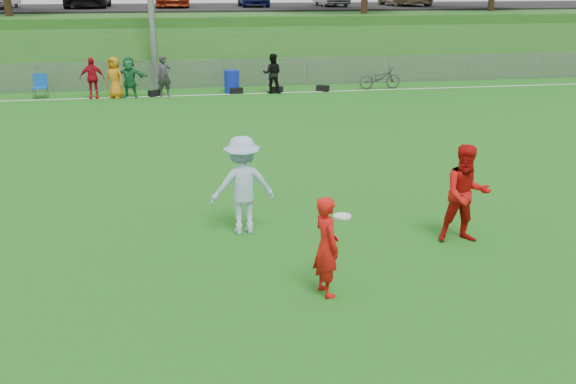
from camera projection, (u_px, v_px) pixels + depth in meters
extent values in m
plane|color=#1A6715|center=(316.00, 273.00, 10.85)|extent=(120.00, 120.00, 0.00)
cube|color=white|center=(226.00, 94.00, 27.67)|extent=(60.00, 0.10, 0.01)
cube|color=gray|center=(222.00, 74.00, 29.35)|extent=(58.00, 0.02, 1.20)
cube|color=gray|center=(221.00, 60.00, 29.14)|extent=(58.00, 0.04, 0.04)
cube|color=#1B5518|center=(207.00, 35.00, 39.34)|extent=(120.00, 18.00, 3.00)
cube|color=black|center=(204.00, 7.00, 40.72)|extent=(120.00, 12.00, 0.10)
imported|color=#B70C1D|center=(92.00, 78.00, 26.48)|extent=(1.00, 0.43, 1.69)
imported|color=orange|center=(115.00, 77.00, 26.63)|extent=(0.99, 0.91, 1.69)
imported|color=#1C6939|center=(129.00, 77.00, 26.73)|extent=(1.63, 0.71, 1.69)
imported|color=#2E2E30|center=(164.00, 76.00, 26.97)|extent=(0.70, 0.56, 1.69)
imported|color=black|center=(272.00, 74.00, 27.74)|extent=(0.95, 0.81, 1.69)
cube|color=black|center=(155.00, 93.00, 27.22)|extent=(0.62, 0.52, 0.26)
cube|color=black|center=(236.00, 91.00, 27.80)|extent=(0.56, 0.30, 0.26)
cube|color=black|center=(276.00, 90.00, 28.09)|extent=(0.62, 0.48, 0.26)
cube|color=black|center=(323.00, 88.00, 28.44)|extent=(0.62, 0.53, 0.26)
imported|color=red|center=(326.00, 246.00, 9.88)|extent=(0.50, 0.66, 1.61)
imported|color=#B90F0C|center=(466.00, 194.00, 11.88)|extent=(0.98, 0.80, 1.87)
imported|color=#A4BEE4|center=(243.00, 185.00, 12.31)|extent=(1.31, 0.85, 1.92)
cylinder|color=white|center=(342.00, 216.00, 10.07)|extent=(0.29, 0.29, 0.03)
cylinder|color=#0F1FA8|center=(232.00, 81.00, 27.98)|extent=(0.82, 0.82, 0.98)
cube|color=#0F4DA4|center=(40.00, 88.00, 26.61)|extent=(0.57, 0.57, 0.06)
cube|color=#0F4DA4|center=(40.00, 80.00, 26.77)|extent=(0.56, 0.05, 0.56)
imported|color=#2F3032|center=(380.00, 78.00, 28.93)|extent=(1.92, 0.72, 1.00)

